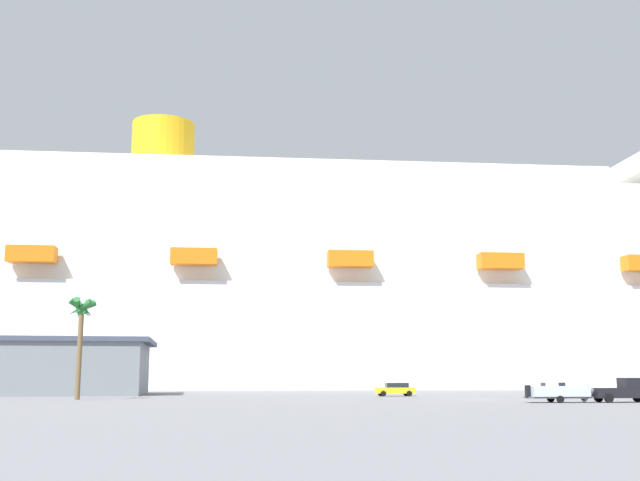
{
  "coord_description": "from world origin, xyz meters",
  "views": [
    {
      "loc": [
        -32.33,
        -77.06,
        2.29
      ],
      "look_at": [
        -8.13,
        39.82,
        22.96
      ],
      "focal_mm": 44.27,
      "sensor_mm": 36.0,
      "label": 1
    }
  ],
  "objects_px": {
    "cruise_ship": "(337,298)",
    "palm_tree": "(81,318)",
    "parked_car_yellow_taxi": "(395,389)",
    "small_boat_on_trailer": "(566,392)",
    "parked_car_red_hatchback": "(552,389)",
    "pickup_truck": "(625,391)"
  },
  "relations": [
    {
      "from": "cruise_ship",
      "to": "pickup_truck",
      "type": "relative_size",
      "value": 48.73
    },
    {
      "from": "small_boat_on_trailer",
      "to": "parked_car_yellow_taxi",
      "type": "height_order",
      "value": "small_boat_on_trailer"
    },
    {
      "from": "cruise_ship",
      "to": "small_boat_on_trailer",
      "type": "distance_m",
      "value": 87.72
    },
    {
      "from": "cruise_ship",
      "to": "palm_tree",
      "type": "bearing_deg",
      "value": -122.11
    },
    {
      "from": "cruise_ship",
      "to": "parked_car_yellow_taxi",
      "type": "bearing_deg",
      "value": -96.31
    },
    {
      "from": "small_boat_on_trailer",
      "to": "parked_car_red_hatchback",
      "type": "distance_m",
      "value": 28.65
    },
    {
      "from": "small_boat_on_trailer",
      "to": "parked_car_red_hatchback",
      "type": "height_order",
      "value": "small_boat_on_trailer"
    },
    {
      "from": "pickup_truck",
      "to": "palm_tree",
      "type": "height_order",
      "value": "palm_tree"
    },
    {
      "from": "parked_car_red_hatchback",
      "to": "parked_car_yellow_taxi",
      "type": "xyz_separation_m",
      "value": [
        -20.34,
        0.03,
        0.0
      ]
    },
    {
      "from": "cruise_ship",
      "to": "small_boat_on_trailer",
      "type": "xyz_separation_m",
      "value": [
        1.36,
        -86.09,
        -16.78
      ]
    },
    {
      "from": "small_boat_on_trailer",
      "to": "parked_car_red_hatchback",
      "type": "bearing_deg",
      "value": 64.52
    },
    {
      "from": "small_boat_on_trailer",
      "to": "parked_car_yellow_taxi",
      "type": "bearing_deg",
      "value": 107.2
    },
    {
      "from": "pickup_truck",
      "to": "small_boat_on_trailer",
      "type": "xyz_separation_m",
      "value": [
        -5.59,
        0.48,
        -0.08
      ]
    },
    {
      "from": "palm_tree",
      "to": "parked_car_red_hatchback",
      "type": "bearing_deg",
      "value": 7.6
    },
    {
      "from": "pickup_truck",
      "to": "palm_tree",
      "type": "xyz_separation_m",
      "value": [
        -49.46,
        18.85,
        7.2
      ]
    },
    {
      "from": "palm_tree",
      "to": "parked_car_red_hatchback",
      "type": "xyz_separation_m",
      "value": [
        56.19,
        7.5,
        -7.41
      ]
    },
    {
      "from": "pickup_truck",
      "to": "cruise_ship",
      "type": "bearing_deg",
      "value": 94.59
    },
    {
      "from": "palm_tree",
      "to": "parked_car_yellow_taxi",
      "type": "bearing_deg",
      "value": 11.86
    },
    {
      "from": "small_boat_on_trailer",
      "to": "parked_car_red_hatchback",
      "type": "relative_size",
      "value": 1.55
    },
    {
      "from": "cruise_ship",
      "to": "palm_tree",
      "type": "height_order",
      "value": "cruise_ship"
    },
    {
      "from": "small_boat_on_trailer",
      "to": "parked_car_yellow_taxi",
      "type": "relative_size",
      "value": 1.51
    },
    {
      "from": "palm_tree",
      "to": "parked_car_yellow_taxi",
      "type": "relative_size",
      "value": 2.13
    }
  ]
}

